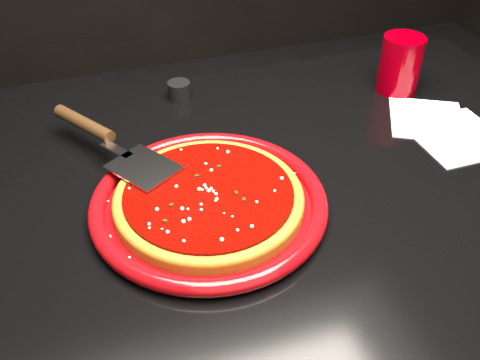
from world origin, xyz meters
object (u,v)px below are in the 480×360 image
Objects in this scene: plate at (209,203)px; ramekin at (179,90)px; cup at (400,64)px; table at (271,322)px; pizza_server at (112,141)px.

ramekin is (0.04, 0.35, 0.00)m from plate.
cup reaches higher than ramekin.
table is at bearing 13.21° from plate.
ramekin is at bearing 16.82° from pizza_server.
pizza_server is 0.60m from cup.
table is 3.30× the size of plate.
plate is at bearing -95.93° from ramekin.
plate is 1.06× the size of pizza_server.
pizza_server is at bearing -130.32° from ramekin.
cup reaches higher than table.
cup is at bearing 26.89° from plate.
pizza_server reaches higher than table.
table is 0.59m from cup.
table is 3.49× the size of pizza_server.
cup is (0.34, 0.21, 0.43)m from table.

